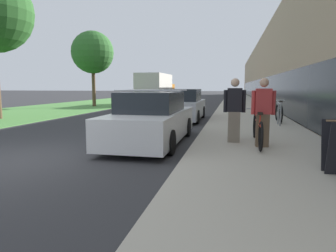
{
  "coord_description": "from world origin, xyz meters",
  "views": [
    {
      "loc": [
        4.61,
        -5.33,
        1.59
      ],
      "look_at": [
        0.85,
        12.27,
        -0.77
      ],
      "focal_mm": 32.0,
      "sensor_mm": 36.0,
      "label": 1
    }
  ],
  "objects_px": {
    "parked_sedan_curbside": "(152,120)",
    "vintage_roadster_curbside": "(184,106)",
    "person_rider": "(263,113)",
    "street_tree_far": "(93,53)",
    "moving_truck": "(156,89)",
    "cruiser_bike_nearest": "(279,113)",
    "bike_rack_hoop": "(279,112)",
    "person_bystander": "(234,110)",
    "tandem_bicycle": "(257,130)"
  },
  "relations": [
    {
      "from": "tandem_bicycle",
      "to": "person_bystander",
      "type": "relative_size",
      "value": 1.52
    },
    {
      "from": "person_bystander",
      "to": "person_rider",
      "type": "bearing_deg",
      "value": -35.06
    },
    {
      "from": "tandem_bicycle",
      "to": "moving_truck",
      "type": "xyz_separation_m",
      "value": [
        -7.54,
        19.18,
        0.87
      ]
    },
    {
      "from": "tandem_bicycle",
      "to": "parked_sedan_curbside",
      "type": "height_order",
      "value": "parked_sedan_curbside"
    },
    {
      "from": "bike_rack_hoop",
      "to": "cruiser_bike_nearest",
      "type": "height_order",
      "value": "cruiser_bike_nearest"
    },
    {
      "from": "person_rider",
      "to": "cruiser_bike_nearest",
      "type": "relative_size",
      "value": 0.93
    },
    {
      "from": "tandem_bicycle",
      "to": "cruiser_bike_nearest",
      "type": "distance_m",
      "value": 5.3
    },
    {
      "from": "bike_rack_hoop",
      "to": "moving_truck",
      "type": "distance_m",
      "value": 17.43
    },
    {
      "from": "parked_sedan_curbside",
      "to": "moving_truck",
      "type": "height_order",
      "value": "moving_truck"
    },
    {
      "from": "parked_sedan_curbside",
      "to": "vintage_roadster_curbside",
      "type": "height_order",
      "value": "parked_sedan_curbside"
    },
    {
      "from": "person_rider",
      "to": "cruiser_bike_nearest",
      "type": "distance_m",
      "value": 5.61
    },
    {
      "from": "tandem_bicycle",
      "to": "parked_sedan_curbside",
      "type": "xyz_separation_m",
      "value": [
        -2.86,
        0.34,
        0.14
      ]
    },
    {
      "from": "person_rider",
      "to": "moving_truck",
      "type": "xyz_separation_m",
      "value": [
        -7.62,
        19.5,
        0.41
      ]
    },
    {
      "from": "street_tree_far",
      "to": "moving_truck",
      "type": "bearing_deg",
      "value": 46.54
    },
    {
      "from": "tandem_bicycle",
      "to": "vintage_roadster_curbside",
      "type": "relative_size",
      "value": 0.58
    },
    {
      "from": "bike_rack_hoop",
      "to": "cruiser_bike_nearest",
      "type": "bearing_deg",
      "value": 82.43
    },
    {
      "from": "parked_sedan_curbside",
      "to": "vintage_roadster_curbside",
      "type": "relative_size",
      "value": 1.05
    },
    {
      "from": "person_rider",
      "to": "person_bystander",
      "type": "height_order",
      "value": "person_bystander"
    },
    {
      "from": "tandem_bicycle",
      "to": "person_bystander",
      "type": "height_order",
      "value": "person_bystander"
    },
    {
      "from": "tandem_bicycle",
      "to": "parked_sedan_curbside",
      "type": "distance_m",
      "value": 2.88
    },
    {
      "from": "tandem_bicycle",
      "to": "cruiser_bike_nearest",
      "type": "bearing_deg",
      "value": 76.34
    },
    {
      "from": "person_bystander",
      "to": "moving_truck",
      "type": "bearing_deg",
      "value": 110.07
    },
    {
      "from": "tandem_bicycle",
      "to": "person_bystander",
      "type": "bearing_deg",
      "value": 165.47
    },
    {
      "from": "parked_sedan_curbside",
      "to": "moving_truck",
      "type": "bearing_deg",
      "value": 103.95
    },
    {
      "from": "vintage_roadster_curbside",
      "to": "street_tree_far",
      "type": "relative_size",
      "value": 0.72
    },
    {
      "from": "tandem_bicycle",
      "to": "vintage_roadster_curbside",
      "type": "distance_m",
      "value": 6.99
    },
    {
      "from": "person_rider",
      "to": "bike_rack_hoop",
      "type": "relative_size",
      "value": 1.95
    },
    {
      "from": "person_rider",
      "to": "street_tree_far",
      "type": "distance_m",
      "value": 19.46
    },
    {
      "from": "vintage_roadster_curbside",
      "to": "street_tree_far",
      "type": "distance_m",
      "value": 12.71
    },
    {
      "from": "tandem_bicycle",
      "to": "person_rider",
      "type": "bearing_deg",
      "value": -74.98
    },
    {
      "from": "vintage_roadster_curbside",
      "to": "moving_truck",
      "type": "height_order",
      "value": "moving_truck"
    },
    {
      "from": "person_rider",
      "to": "parked_sedan_curbside",
      "type": "height_order",
      "value": "person_rider"
    },
    {
      "from": "cruiser_bike_nearest",
      "to": "moving_truck",
      "type": "distance_m",
      "value": 16.58
    },
    {
      "from": "cruiser_bike_nearest",
      "to": "vintage_roadster_curbside",
      "type": "relative_size",
      "value": 0.41
    },
    {
      "from": "person_rider",
      "to": "parked_sedan_curbside",
      "type": "bearing_deg",
      "value": 167.36
    },
    {
      "from": "person_bystander",
      "to": "moving_truck",
      "type": "xyz_separation_m",
      "value": [
        -6.95,
        19.03,
        0.41
      ]
    },
    {
      "from": "moving_truck",
      "to": "street_tree_far",
      "type": "bearing_deg",
      "value": -133.46
    },
    {
      "from": "bike_rack_hoop",
      "to": "cruiser_bike_nearest",
      "type": "distance_m",
      "value": 1.11
    },
    {
      "from": "person_rider",
      "to": "vintage_roadster_curbside",
      "type": "xyz_separation_m",
      "value": [
        -2.99,
        6.68,
        -0.3
      ]
    },
    {
      "from": "bike_rack_hoop",
      "to": "cruiser_bike_nearest",
      "type": "relative_size",
      "value": 0.48
    },
    {
      "from": "moving_truck",
      "to": "parked_sedan_curbside",
      "type": "bearing_deg",
      "value": -76.05
    },
    {
      "from": "street_tree_far",
      "to": "person_bystander",
      "type": "bearing_deg",
      "value": -53.01
    },
    {
      "from": "person_rider",
      "to": "street_tree_far",
      "type": "relative_size",
      "value": 0.27
    },
    {
      "from": "bike_rack_hoop",
      "to": "person_rider",
      "type": "bearing_deg",
      "value": -103.13
    },
    {
      "from": "person_bystander",
      "to": "parked_sedan_curbside",
      "type": "bearing_deg",
      "value": 175.22
    },
    {
      "from": "person_bystander",
      "to": "tandem_bicycle",
      "type": "bearing_deg",
      "value": -14.53
    },
    {
      "from": "cruiser_bike_nearest",
      "to": "street_tree_far",
      "type": "relative_size",
      "value": 0.3
    },
    {
      "from": "bike_rack_hoop",
      "to": "street_tree_far",
      "type": "distance_m",
      "value": 17.09
    },
    {
      "from": "cruiser_bike_nearest",
      "to": "parked_sedan_curbside",
      "type": "distance_m",
      "value": 6.32
    },
    {
      "from": "tandem_bicycle",
      "to": "bike_rack_hoop",
      "type": "relative_size",
      "value": 2.98
    }
  ]
}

